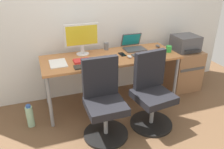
% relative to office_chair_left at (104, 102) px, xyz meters
% --- Properties ---
extents(ground_plane, '(5.28, 5.28, 0.00)m').
position_rel_office_chair_left_xyz_m(ground_plane, '(0.31, 0.63, -0.42)').
color(ground_plane, brown).
extents(back_wall, '(4.40, 0.04, 2.60)m').
position_rel_office_chair_left_xyz_m(back_wall, '(0.31, 1.06, 0.88)').
color(back_wall, white).
rests_on(back_wall, ground).
extents(desk, '(1.89, 0.70, 0.73)m').
position_rel_office_chair_left_xyz_m(desk, '(0.31, 0.63, 0.25)').
color(desk, '#B77542').
rests_on(desk, ground).
extents(office_chair_left, '(0.54, 0.54, 0.94)m').
position_rel_office_chair_left_xyz_m(office_chair_left, '(0.00, 0.00, 0.00)').
color(office_chair_left, black).
rests_on(office_chair_left, ground).
extents(office_chair_right, '(0.54, 0.54, 0.94)m').
position_rel_office_chair_left_xyz_m(office_chair_right, '(0.62, -0.00, 0.00)').
color(office_chair_right, black).
rests_on(office_chair_right, ground).
extents(side_cabinet, '(0.49, 0.52, 0.65)m').
position_rel_office_chair_left_xyz_m(side_cabinet, '(1.58, 0.71, -0.10)').
color(side_cabinet, '#996B47').
rests_on(side_cabinet, ground).
extents(printer, '(0.38, 0.40, 0.24)m').
position_rel_office_chair_left_xyz_m(printer, '(1.58, 0.71, 0.35)').
color(printer, '#515156').
rests_on(printer, side_cabinet).
extents(water_bottle_on_floor, '(0.09, 0.09, 0.31)m').
position_rel_office_chair_left_xyz_m(water_bottle_on_floor, '(-0.85, 0.43, -0.28)').
color(water_bottle_on_floor, '#A5D8B2').
rests_on(water_bottle_on_floor, ground).
extents(desktop_monitor, '(0.48, 0.18, 0.43)m').
position_rel_office_chair_left_xyz_m(desktop_monitor, '(-0.04, 0.84, 0.56)').
color(desktop_monitor, silver).
rests_on(desktop_monitor, desk).
extents(open_laptop, '(0.31, 0.30, 0.22)m').
position_rel_office_chair_left_xyz_m(open_laptop, '(0.74, 0.83, 0.36)').
color(open_laptop, '#4C4C51').
rests_on(open_laptop, desk).
extents(keyboard_by_monitor, '(0.34, 0.12, 0.02)m').
position_rel_office_chair_left_xyz_m(keyboard_by_monitor, '(-0.08, 0.38, 0.32)').
color(keyboard_by_monitor, '#2D2D2D').
rests_on(keyboard_by_monitor, desk).
extents(keyboard_by_laptop, '(0.34, 0.12, 0.02)m').
position_rel_office_chair_left_xyz_m(keyboard_by_laptop, '(0.76, 0.52, 0.32)').
color(keyboard_by_laptop, '#515156').
rests_on(keyboard_by_laptop, desk).
extents(mouse_by_monitor, '(0.06, 0.10, 0.03)m').
position_rel_office_chair_left_xyz_m(mouse_by_monitor, '(0.53, 0.50, 0.33)').
color(mouse_by_monitor, silver).
rests_on(mouse_by_monitor, desk).
extents(mouse_by_laptop, '(0.06, 0.10, 0.03)m').
position_rel_office_chair_left_xyz_m(mouse_by_laptop, '(1.13, 0.78, 0.33)').
color(mouse_by_laptop, '#515156').
rests_on(mouse_by_laptop, desk).
extents(coffee_mug, '(0.08, 0.08, 0.09)m').
position_rel_office_chair_left_xyz_m(coffee_mug, '(1.16, 0.52, 0.36)').
color(coffee_mug, green).
rests_on(coffee_mug, desk).
extents(pen_cup, '(0.07, 0.07, 0.10)m').
position_rel_office_chair_left_xyz_m(pen_cup, '(0.34, 0.92, 0.36)').
color(pen_cup, slate).
rests_on(pen_cup, desk).
extents(phone_near_laptop, '(0.07, 0.14, 0.01)m').
position_rel_office_chair_left_xyz_m(phone_near_laptop, '(0.48, 0.64, 0.31)').
color(phone_near_laptop, black).
rests_on(phone_near_laptop, desk).
extents(notebook, '(0.21, 0.15, 0.03)m').
position_rel_office_chair_left_xyz_m(notebook, '(-0.11, 0.57, 0.32)').
color(notebook, red).
rests_on(notebook, desk).
extents(paper_pile, '(0.21, 0.30, 0.01)m').
position_rel_office_chair_left_xyz_m(paper_pile, '(-0.42, 0.60, 0.32)').
color(paper_pile, white).
rests_on(paper_pile, desk).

